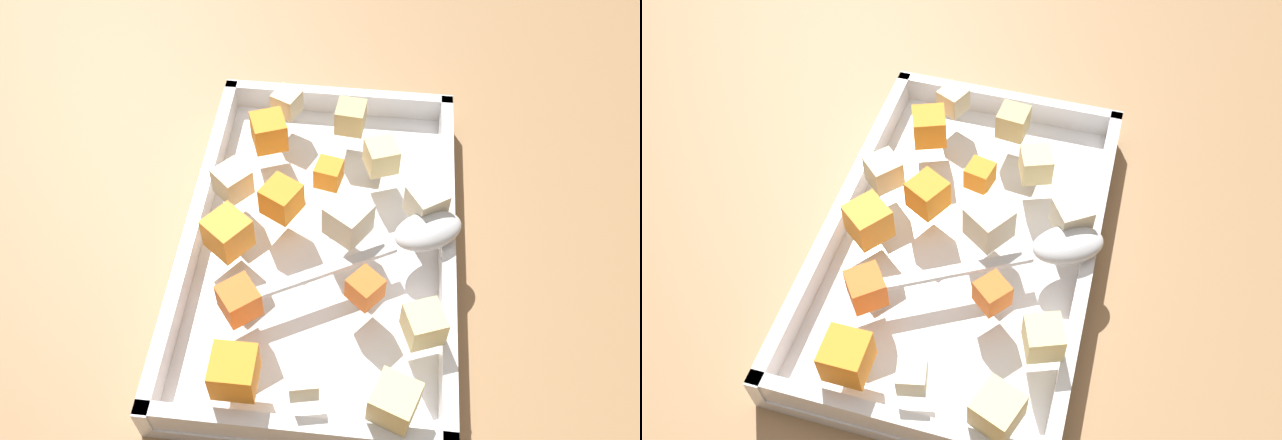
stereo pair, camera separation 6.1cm
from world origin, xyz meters
TOP-DOWN VIEW (x-y plane):
  - ground_plane at (0.00, 0.00)m, footprint 4.00×4.00m
  - baking_dish at (-0.00, 0.02)m, footprint 0.38×0.24m
  - carrot_chunk_mid_left at (-0.06, 0.02)m, footprint 0.03×0.03m
  - carrot_chunk_far_right at (0.03, -0.06)m, footprint 0.05×0.05m
  - carrot_chunk_corner_sw at (0.07, 0.06)m, footprint 0.03×0.03m
  - carrot_chunk_front_center at (-0.10, -0.04)m, footprint 0.04×0.04m
  - carrot_chunk_center at (0.09, -0.04)m, footprint 0.04×0.04m
  - carrot_chunk_corner_nw at (0.15, -0.03)m, footprint 0.03×0.03m
  - carrot_chunk_under_handle at (-0.02, -0.02)m, footprint 0.04×0.04m
  - potato_chunk_near_left at (-0.15, -0.03)m, footprint 0.03×0.03m
  - potato_chunk_mid_right at (-0.13, 0.03)m, footprint 0.03×0.03m
  - potato_chunk_heap_side at (0.10, 0.11)m, footprint 0.04×0.04m
  - potato_chunk_near_right at (-0.03, -0.07)m, footprint 0.04×0.04m
  - potato_chunk_far_left at (-0.08, 0.07)m, footprint 0.04×0.04m
  - potato_chunk_corner_se at (0.16, 0.09)m, footprint 0.04×0.04m
  - potato_chunk_near_spoon at (0.15, 0.02)m, footprint 0.03×0.03m
  - parsnip_chunk_back_center at (-0.00, 0.04)m, footprint 0.05×0.05m
  - parsnip_chunk_rim_edge at (-0.03, 0.11)m, footprint 0.04×0.04m
  - serving_spoon at (0.01, 0.10)m, footprint 0.12×0.20m

SIDE VIEW (x-z plane):
  - ground_plane at x=0.00m, z-range 0.00..0.00m
  - baking_dish at x=0.00m, z-range -0.01..0.03m
  - serving_spoon at x=0.01m, z-range 0.04..0.06m
  - potato_chunk_near_spoon at x=0.15m, z-range 0.04..0.06m
  - carrot_chunk_mid_left at x=-0.06m, z-range 0.04..0.07m
  - carrot_chunk_corner_sw at x=0.07m, z-range 0.04..0.07m
  - potato_chunk_near_left at x=-0.15m, z-range 0.04..0.07m
  - potato_chunk_mid_right at x=-0.13m, z-range 0.04..0.07m
  - potato_chunk_far_left at x=-0.08m, z-range 0.04..0.07m
  - potato_chunk_near_right at x=-0.03m, z-range 0.04..0.07m
  - carrot_chunk_center at x=0.09m, z-range 0.04..0.07m
  - potato_chunk_heap_side at x=0.10m, z-range 0.04..0.07m
  - parsnip_chunk_rim_edge at x=-0.03m, z-range 0.04..0.07m
  - carrot_chunk_under_handle at x=-0.02m, z-range 0.04..0.07m
  - potato_chunk_corner_se at x=0.16m, z-range 0.04..0.07m
  - carrot_chunk_front_center at x=-0.10m, z-range 0.04..0.07m
  - carrot_chunk_far_right at x=0.03m, z-range 0.04..0.08m
  - parsnip_chunk_back_center at x=0.00m, z-range 0.04..0.08m
  - carrot_chunk_corner_nw at x=0.15m, z-range 0.04..0.08m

